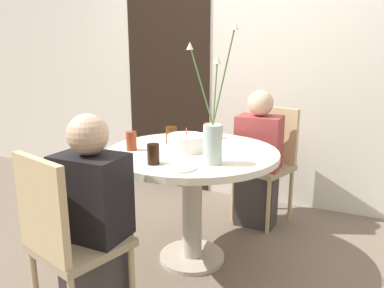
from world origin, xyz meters
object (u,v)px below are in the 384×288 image
at_px(chair_right_flank, 269,157).
at_px(drink_glass_0, 131,141).
at_px(flower_vase, 213,136).
at_px(person_boy, 258,163).
at_px(side_plate, 180,168).
at_px(birthday_cake, 186,143).
at_px(drink_glass_2, 153,154).
at_px(chair_near_front, 65,236).
at_px(drink_glass_1, 171,135).
at_px(drink_glass_3, 209,131).
at_px(person_guest, 94,228).

xyz_separation_m(chair_right_flank, drink_glass_0, (-0.64, -1.03, 0.29)).
height_order(flower_vase, person_boy, flower_vase).
relative_size(side_plate, person_boy, 0.16).
bearing_deg(birthday_cake, drink_glass_0, -157.02).
xyz_separation_m(side_plate, drink_glass_2, (-0.17, 0.02, 0.05)).
bearing_deg(flower_vase, chair_near_front, -125.14).
bearing_deg(side_plate, drink_glass_2, 174.78).
bearing_deg(chair_right_flank, side_plate, -79.90).
height_order(drink_glass_0, drink_glass_1, drink_glass_0).
height_order(chair_right_flank, birthday_cake, chair_right_flank).
xyz_separation_m(chair_near_front, drink_glass_0, (-0.11, 0.73, 0.29)).
height_order(birthday_cake, person_boy, person_boy).
bearing_deg(drink_glass_2, drink_glass_1, 106.58).
relative_size(chair_right_flank, flower_vase, 1.23).
distance_m(flower_vase, drink_glass_2, 0.35).
bearing_deg(drink_glass_3, drink_glass_1, -124.15).
relative_size(drink_glass_0, drink_glass_3, 1.08).
bearing_deg(birthday_cake, drink_glass_2, -96.18).
distance_m(birthday_cake, person_boy, 0.85).
xyz_separation_m(drink_glass_2, person_guest, (-0.14, -0.37, -0.31)).
distance_m(chair_near_front, person_guest, 0.16).
bearing_deg(drink_glass_2, chair_near_front, -109.01).
xyz_separation_m(drink_glass_1, person_guest, (0.01, -0.84, -0.31)).
xyz_separation_m(side_plate, person_guest, (-0.31, -0.35, -0.26)).
distance_m(person_boy, person_guest, 1.52).
height_order(chair_near_front, drink_glass_3, chair_near_front).
height_order(drink_glass_2, drink_glass_3, drink_glass_2).
bearing_deg(birthday_cake, chair_right_flank, 70.24).
distance_m(drink_glass_0, person_boy, 1.11).
relative_size(drink_glass_2, person_boy, 0.10).
distance_m(drink_glass_2, person_boy, 1.17).
relative_size(birthday_cake, drink_glass_1, 2.09).
bearing_deg(side_plate, drink_glass_3, 100.51).
height_order(flower_vase, drink_glass_1, flower_vase).
bearing_deg(person_boy, chair_right_flank, 71.35).
xyz_separation_m(chair_right_flank, drink_glass_2, (-0.36, -1.24, 0.29)).
relative_size(side_plate, drink_glass_2, 1.55).
height_order(chair_right_flank, drink_glass_0, chair_right_flank).
xyz_separation_m(drink_glass_0, drink_glass_1, (0.14, 0.27, -0.00)).
height_order(drink_glass_1, drink_glass_3, drink_glass_1).
xyz_separation_m(drink_glass_2, person_boy, (0.31, 1.09, -0.31)).
distance_m(birthday_cake, drink_glass_1, 0.22).
xyz_separation_m(drink_glass_3, person_boy, (0.28, 0.36, -0.31)).
height_order(chair_near_front, flower_vase, flower_vase).
xyz_separation_m(person_boy, person_guest, (-0.45, -1.46, 0.00)).
xyz_separation_m(chair_near_front, birthday_cake, (0.22, 0.86, 0.28)).
xyz_separation_m(chair_near_front, side_plate, (0.35, 0.50, 0.24)).
bearing_deg(flower_vase, birthday_cake, 143.05).
height_order(drink_glass_1, person_boy, person_boy).
bearing_deg(side_plate, chair_near_front, -124.75).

